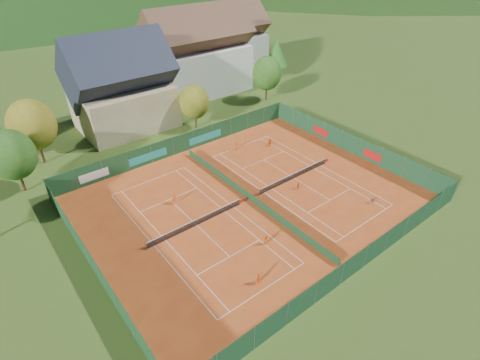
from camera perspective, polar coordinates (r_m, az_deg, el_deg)
name	(u,v)px	position (r m, az deg, el deg)	size (l,w,h in m)	color
ground	(250,200)	(47.82, 1.49, -3.06)	(600.00, 600.00, 0.00)	#304B17
clay_pad	(250,200)	(47.80, 1.49, -3.04)	(40.00, 32.00, 0.01)	#AF4419
court_markings_left	(197,225)	(44.21, -6.60, -6.87)	(11.03, 23.83, 0.00)	white
court_markings_right	(294,178)	(52.37, 8.26, 0.26)	(11.03, 23.83, 0.00)	white
tennis_net_left	(198,221)	(43.95, -6.47, -6.30)	(13.30, 0.10, 1.02)	#59595B
tennis_net_right	(295,175)	(52.20, 8.42, 0.77)	(13.30, 0.10, 1.02)	#59595B
court_divider	(250,197)	(47.50, 1.50, -2.56)	(0.03, 28.80, 1.00)	#13361C
fence_north	(181,144)	(58.06, -8.98, 5.47)	(40.00, 0.10, 3.00)	#153B1E
fence_south	(354,265)	(39.01, 17.00, -12.28)	(40.00, 0.04, 3.00)	#13361E
fence_west	(92,264)	(40.21, -21.57, -11.76)	(0.04, 32.00, 3.00)	#14381B
fence_east	(350,143)	(59.91, 16.47, 5.39)	(0.09, 32.00, 3.00)	#153B21
chalet	(122,89)	(66.81, -17.61, 13.03)	(16.20, 12.00, 16.00)	#C7B88C
hotel_block_a	(198,57)	(79.75, -6.43, 18.18)	(21.60, 11.00, 17.25)	silver
hotel_block_b	(230,42)	(93.99, -1.59, 20.29)	(17.28, 10.00, 15.50)	silver
tree_west_front	(12,155)	(54.54, -31.46, 3.26)	(5.72, 5.72, 8.69)	#452A18
tree_west_mid	(32,125)	(60.06, -29.13, 7.34)	(6.44, 6.44, 9.78)	#402417
tree_center	(194,102)	(64.33, -6.99, 11.74)	(5.01, 5.01, 7.60)	#4D321B
tree_east_front	(267,73)	(75.77, 4.11, 15.89)	(5.72, 5.72, 8.69)	#452E18
tree_east_mid	(277,52)	(87.74, 5.62, 18.78)	(5.04, 5.04, 9.00)	#422D17
tree_east_back	(226,48)	(88.53, -2.13, 19.51)	(7.15, 7.15, 10.86)	#402617
mountain_backdrop	(49,59)	(276.61, -27.06, 16.09)	(820.00, 530.00, 242.00)	black
ball_hopper	(372,200)	(49.70, 19.54, -2.88)	(0.34, 0.34, 0.80)	slate
loose_ball_0	(191,250)	(41.23, -7.48, -10.57)	(0.07, 0.07, 0.07)	#CCD833
loose_ball_1	(304,223)	(44.89, 9.70, -6.41)	(0.07, 0.07, 0.07)	#CCD833
loose_ball_2	(219,180)	(51.48, -3.29, -0.03)	(0.07, 0.07, 0.07)	#CCD833
loose_ball_3	(211,180)	(51.54, -4.51, -0.04)	(0.07, 0.07, 0.07)	#CCD833
loose_ball_4	(317,177)	(53.21, 11.60, 0.50)	(0.07, 0.07, 0.07)	#CCD833
player_left_near	(258,278)	(37.30, 2.74, -14.70)	(0.56, 0.37, 1.53)	#D44512
player_left_mid	(266,240)	(41.18, 4.02, -9.13)	(0.66, 0.51, 1.35)	orange
player_left_far	(174,199)	(47.46, -10.02, -2.85)	(0.94, 0.54, 1.46)	#E04F13
player_right_near	(298,185)	(49.97, 8.88, -0.80)	(0.72, 0.30, 1.22)	#F75616
player_right_far_a	(235,146)	(58.37, -0.71, 5.24)	(0.71, 0.46, 1.45)	#CD5512
player_right_far_b	(270,142)	(59.68, 4.55, 5.76)	(1.26, 0.40, 1.36)	#F25515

